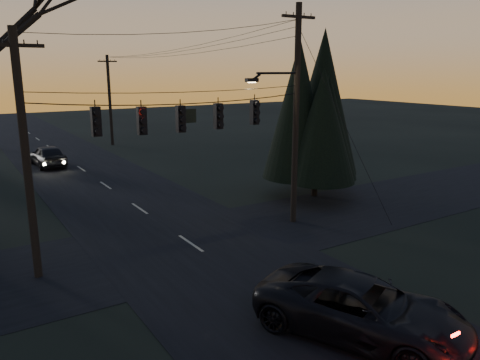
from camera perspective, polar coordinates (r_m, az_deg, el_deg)
main_road at (r=28.89m, az=-14.92°, el=-1.46°), size 8.00×120.00×0.02m
cross_road at (r=19.98m, az=-6.02°, el=-7.71°), size 60.00×7.00×0.02m
utility_pole_right at (r=22.80m, az=6.49°, el=-5.06°), size 5.00×0.30×10.00m
utility_pole_left at (r=18.36m, az=-23.33°, el=-10.76°), size 1.80×0.30×8.50m
utility_pole_far_r at (r=47.36m, az=-15.27°, el=4.16°), size 1.80×0.30×8.50m
span_signal_assembly at (r=18.65m, az=-7.09°, el=7.57°), size 11.50×0.44×1.50m
evergreen_right at (r=26.69m, az=9.40°, el=8.53°), size 4.96×4.96×8.82m
suv_near at (r=13.60m, az=14.54°, el=-14.97°), size 4.82×6.37×1.61m
sedan_oncoming_a at (r=38.15m, az=-22.38°, el=2.74°), size 2.18×4.87×1.63m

